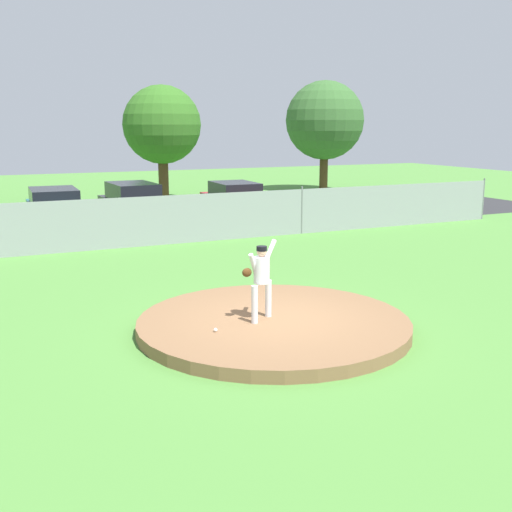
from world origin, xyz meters
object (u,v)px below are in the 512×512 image
object	(u,v)px
pitcher_youth	(261,275)
baseball	(215,330)
parked_car_charcoal	(133,205)
traffic_cone_orange	(327,209)
parked_car_red	(235,201)
parked_car_teal	(55,211)

from	to	relation	value
pitcher_youth	baseball	xyz separation A→B (m)	(-1.11, -0.32, -0.90)
parked_car_charcoal	traffic_cone_orange	bearing A→B (deg)	-5.12
parked_car_red	traffic_cone_orange	world-z (taller)	parked_car_red
pitcher_youth	parked_car_red	distance (m)	15.96
parked_car_charcoal	traffic_cone_orange	world-z (taller)	parked_car_charcoal
parked_car_teal	traffic_cone_orange	bearing A→B (deg)	-1.92
pitcher_youth	parked_car_charcoal	size ratio (longest dim) A/B	0.33
baseball	traffic_cone_orange	bearing A→B (deg)	52.32
baseball	traffic_cone_orange	size ratio (longest dim) A/B	0.13
pitcher_youth	parked_car_red	xyz separation A→B (m)	(5.68, 14.91, -0.41)
parked_car_red	parked_car_charcoal	bearing A→B (deg)	-179.77
baseball	parked_car_teal	bearing A→B (deg)	94.16
baseball	parked_car_charcoal	distance (m)	15.38
pitcher_youth	traffic_cone_orange	bearing A→B (deg)	54.58
parked_car_charcoal	traffic_cone_orange	xyz separation A→B (m)	(8.98, -0.81, -0.58)
baseball	parked_car_red	xyz separation A→B (m)	(6.79, 15.23, 0.49)
parked_car_teal	traffic_cone_orange	world-z (taller)	parked_car_teal
pitcher_youth	parked_car_teal	size ratio (longest dim) A/B	0.35
parked_car_teal	baseball	bearing A→B (deg)	-85.84
baseball	traffic_cone_orange	world-z (taller)	traffic_cone_orange
pitcher_youth	parked_car_charcoal	distance (m)	14.93
baseball	parked_car_teal	world-z (taller)	parked_car_teal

